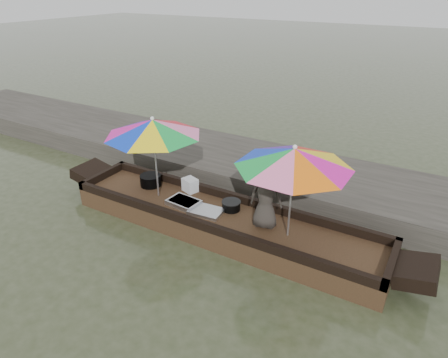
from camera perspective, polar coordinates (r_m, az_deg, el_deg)
The scene contains 11 objects.
water at distance 7.19m, azimuth -0.41°, elevation -7.46°, with size 80.00×80.00×0.00m, color #30381F.
dock at distance 8.79m, azimuth 6.93°, elevation 0.89°, with size 22.00×2.20×0.50m, color #2D2B26.
boat_hull at distance 7.10m, azimuth -0.41°, elevation -6.29°, with size 5.75×1.20×0.35m, color black.
cooking_pot at distance 8.06m, azimuth -10.44°, elevation -0.17°, with size 0.42×0.42×0.22m, color black.
tray_crayfish at distance 7.31m, azimuth -5.77°, elevation -3.37°, with size 0.58×0.40×0.09m, color silver.
tray_scallop at distance 7.04m, azimuth -2.58°, elevation -4.62°, with size 0.58×0.40×0.06m, color silver.
charcoal_grill at distance 7.11m, azimuth 1.04°, elevation -3.85°, with size 0.32×0.32×0.15m, color black.
supply_bag at distance 7.73m, azimuth -4.86°, elevation -0.85°, with size 0.28×0.22×0.26m, color silver.
vendor at distance 6.45m, azimuth 6.01°, elevation -2.61°, with size 0.53×0.35×1.09m, color #302B26.
umbrella_bow at distance 7.37m, azimuth -9.77°, elevation 3.00°, with size 1.74×1.74×1.55m, color pink, non-canonical shape.
umbrella_stern at distance 6.16m, azimuth 9.57°, elevation -1.92°, with size 1.78×1.78×1.55m, color #E5149F, non-canonical shape.
Camera 1 is at (3.05, -5.13, 4.01)m, focal length 32.00 mm.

